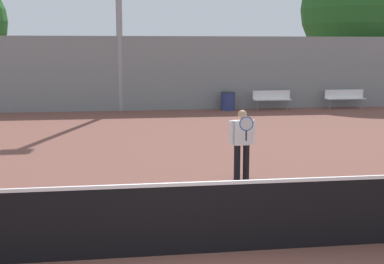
{
  "coord_description": "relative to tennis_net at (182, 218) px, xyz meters",
  "views": [
    {
      "loc": [
        -0.89,
        -7.03,
        2.84
      ],
      "look_at": [
        0.92,
        5.28,
        0.89
      ],
      "focal_mm": 50.0,
      "sensor_mm": 36.0,
      "label": 1
    }
  ],
  "objects": [
    {
      "name": "trash_bin",
      "position": [
        4.33,
        17.07,
        -0.1
      ],
      "size": [
        0.66,
        0.66,
        0.85
      ],
      "color": "navy",
      "rests_on": "ground_plane"
    },
    {
      "name": "tennis_net",
      "position": [
        0.0,
        0.0,
        0.0
      ],
      "size": [
        10.97,
        0.09,
        1.03
      ],
      "color": "#195128",
      "rests_on": "ground_plane"
    },
    {
      "name": "ground_plane",
      "position": [
        0.0,
        0.0,
        -0.52
      ],
      "size": [
        100.0,
        100.0,
        0.0
      ],
      "primitive_type": "plane",
      "color": "brown"
    },
    {
      "name": "bench_adjacent_court",
      "position": [
        10.01,
        17.04,
        0.04
      ],
      "size": [
        1.92,
        0.4,
        0.89
      ],
      "color": "white",
      "rests_on": "ground_plane"
    },
    {
      "name": "back_fence",
      "position": [
        0.0,
        17.58,
        1.17
      ],
      "size": [
        31.81,
        0.06,
        3.39
      ],
      "color": "gray",
      "rests_on": "ground_plane"
    },
    {
      "name": "tree_green_tall",
      "position": [
        12.48,
        21.14,
        4.4
      ],
      "size": [
        6.31,
        6.31,
        8.09
      ],
      "color": "brown",
      "rests_on": "ground_plane"
    },
    {
      "name": "bench_courtside_near",
      "position": [
        6.42,
        17.04,
        0.04
      ],
      "size": [
        1.79,
        0.4,
        0.89
      ],
      "color": "white",
      "rests_on": "ground_plane"
    },
    {
      "name": "tennis_player",
      "position": [
        1.83,
        4.07,
        0.34
      ],
      "size": [
        0.57,
        0.42,
        1.53
      ],
      "rotation": [
        0.0,
        0.0,
        0.08
      ],
      "color": "black",
      "rests_on": "ground_plane"
    }
  ]
}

